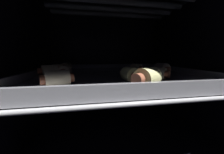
% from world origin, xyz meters
% --- Properties ---
extents(ground_plane, '(0.51, 0.49, 0.01)m').
position_xyz_m(ground_plane, '(0.00, 0.00, -0.01)').
color(ground_plane, black).
extents(oven_wall_back, '(0.51, 0.01, 0.39)m').
position_xyz_m(oven_wall_back, '(0.00, 0.24, 0.20)').
color(oven_wall_back, black).
rests_on(oven_wall_back, ground_plane).
extents(oven_wall_left, '(0.01, 0.47, 0.39)m').
position_xyz_m(oven_wall_left, '(-0.25, 0.00, 0.20)').
color(oven_wall_left, black).
rests_on(oven_wall_left, ground_plane).
extents(oven_wall_right, '(0.01, 0.47, 0.39)m').
position_xyz_m(oven_wall_right, '(0.25, 0.00, 0.20)').
color(oven_wall_right, black).
rests_on(oven_wall_right, ground_plane).
extents(heating_element, '(0.39, 0.22, 0.02)m').
position_xyz_m(heating_element, '(0.00, -0.00, 0.37)').
color(heating_element, '#333338').
extents(oven_rack_mid, '(0.47, 0.46, 0.01)m').
position_xyz_m(oven_rack_mid, '(0.00, 0.00, 0.16)').
color(oven_rack_mid, '#B7B7BC').
extents(baking_tray_mid, '(0.44, 0.40, 0.02)m').
position_xyz_m(baking_tray_mid, '(0.00, 0.00, 0.17)').
color(baking_tray_mid, gray).
rests_on(baking_tray_mid, oven_rack_mid).
extents(pig_in_blanket_mid_0, '(0.04, 0.05, 0.03)m').
position_xyz_m(pig_in_blanket_mid_0, '(-0.16, 0.12, 0.19)').
color(pig_in_blanket_mid_0, beige).
rests_on(pig_in_blanket_mid_0, baking_tray_mid).
extents(pig_in_blanket_mid_1, '(0.06, 0.04, 0.03)m').
position_xyz_m(pig_in_blanket_mid_1, '(-0.18, -0.01, 0.19)').
color(pig_in_blanket_mid_1, beige).
rests_on(pig_in_blanket_mid_1, baking_tray_mid).
extents(pig_in_blanket_mid_2, '(0.06, 0.05, 0.03)m').
position_xyz_m(pig_in_blanket_mid_2, '(0.02, -0.16, 0.19)').
color(pig_in_blanket_mid_2, beige).
rests_on(pig_in_blanket_mid_2, baking_tray_mid).
extents(pig_in_blanket_mid_3, '(0.04, 0.06, 0.03)m').
position_xyz_m(pig_in_blanket_mid_3, '(0.08, 0.04, 0.18)').
color(pig_in_blanket_mid_3, beige).
rests_on(pig_in_blanket_mid_3, baking_tray_mid).
extents(pig_in_blanket_mid_4, '(0.05, 0.04, 0.03)m').
position_xyz_m(pig_in_blanket_mid_4, '(-0.13, -0.14, 0.19)').
color(pig_in_blanket_mid_4, beige).
rests_on(pig_in_blanket_mid_4, baking_tray_mid).
extents(pig_in_blanket_mid_5, '(0.05, 0.05, 0.03)m').
position_xyz_m(pig_in_blanket_mid_5, '(0.08, -0.10, 0.18)').
color(pig_in_blanket_mid_5, beige).
rests_on(pig_in_blanket_mid_5, baking_tray_mid).
extents(pig_in_blanket_mid_6, '(0.03, 0.05, 0.03)m').
position_xyz_m(pig_in_blanket_mid_6, '(-0.14, -0.04, 0.19)').
color(pig_in_blanket_mid_6, beige).
rests_on(pig_in_blanket_mid_6, baking_tray_mid).
extents(pig_in_blanket_mid_7, '(0.04, 0.05, 0.03)m').
position_xyz_m(pig_in_blanket_mid_7, '(0.12, -0.04, 0.19)').
color(pig_in_blanket_mid_7, beige).
rests_on(pig_in_blanket_mid_7, baking_tray_mid).
extents(pig_in_blanket_mid_8, '(0.05, 0.04, 0.02)m').
position_xyz_m(pig_in_blanket_mid_8, '(-0.18, 0.09, 0.18)').
color(pig_in_blanket_mid_8, beige).
rests_on(pig_in_blanket_mid_8, baking_tray_mid).
extents(pig_in_blanket_mid_9, '(0.03, 0.06, 0.03)m').
position_xyz_m(pig_in_blanket_mid_9, '(0.01, -0.11, 0.19)').
color(pig_in_blanket_mid_9, beige).
rests_on(pig_in_blanket_mid_9, baking_tray_mid).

